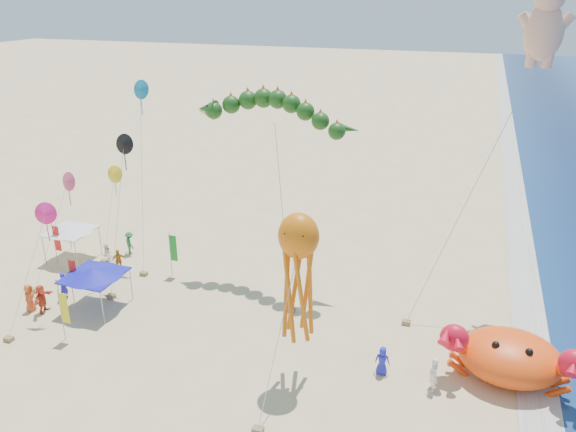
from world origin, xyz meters
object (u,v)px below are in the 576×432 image
object	(u,v)px
octopus_kite	(298,267)
canopy_blue	(94,272)
dragon_kite	(272,116)
cherub_kite	(545,22)
canopy_white	(70,228)
crab_inflatable	(510,356)

from	to	relation	value
octopus_kite	canopy_blue	xyz separation A→B (m)	(-13.78, 2.17, -3.69)
dragon_kite	cherub_kite	distance (m)	16.21
octopus_kite	canopy_blue	size ratio (longest dim) A/B	2.50
cherub_kite	canopy_blue	xyz separation A→B (m)	(-23.94, -9.80, -14.38)
canopy_blue	canopy_white	xyz separation A→B (m)	(-5.83, 5.17, -0.00)
dragon_kite	cherub_kite	size ratio (longest dim) A/B	0.65
canopy_blue	dragon_kite	bearing A→B (deg)	40.97
canopy_blue	octopus_kite	bearing A→B (deg)	-8.94
cherub_kite	canopy_blue	size ratio (longest dim) A/B	5.32
dragon_kite	octopus_kite	size ratio (longest dim) A/B	1.38
crab_inflatable	octopus_kite	world-z (taller)	octopus_kite
crab_inflatable	dragon_kite	bearing A→B (deg)	155.56
cherub_kite	dragon_kite	bearing A→B (deg)	-172.14
cherub_kite	canopy_white	xyz separation A→B (m)	(-29.77, -4.63, -14.38)
crab_inflatable	dragon_kite	xyz separation A→B (m)	(-15.20, 6.91, 9.81)
crab_inflatable	cherub_kite	world-z (taller)	cherub_kite
canopy_blue	cherub_kite	bearing A→B (deg)	22.26
octopus_kite	canopy_blue	distance (m)	14.43
canopy_blue	canopy_white	world-z (taller)	same
canopy_white	crab_inflatable	bearing A→B (deg)	-8.27
canopy_blue	canopy_white	distance (m)	7.79
canopy_white	cherub_kite	bearing A→B (deg)	8.85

